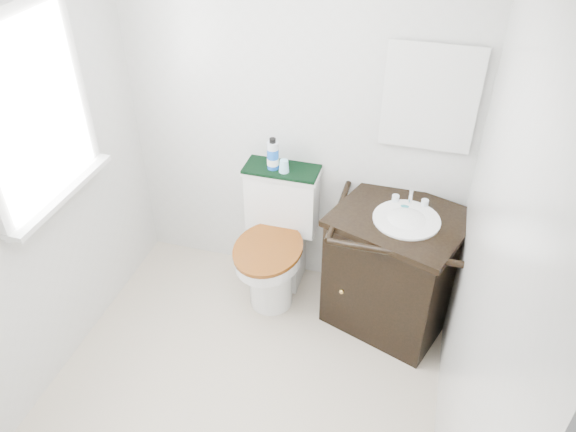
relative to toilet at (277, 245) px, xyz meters
The scene contains 13 objects.
floor 1.04m from the toilet, 87.03° to the right, with size 2.40×2.40×0.00m, color beige.
wall_back 0.85m from the toilet, 78.10° to the left, with size 2.40×2.40×0.00m, color silver.
wall_left 1.64m from the toilet, 137.48° to the right, with size 2.40×2.40×0.00m, color silver.
wall_right 1.71m from the toilet, 39.94° to the right, with size 2.40×2.40×0.00m, color silver.
window 1.70m from the toilet, 145.05° to the right, with size 0.02×0.70×0.90m, color white.
mirror 1.37m from the toilet, 14.26° to the left, with size 0.50×0.02×0.60m, color silver.
toilet is the anchor object (origin of this frame).
vanity 0.79m from the toilet, ahead, with size 0.91×0.85×0.92m.
trash_bin 0.28m from the toilet, 90.00° to the left, with size 0.22×0.18×0.28m.
towel 0.53m from the toilet, 90.00° to the left, with size 0.48×0.22×0.02m, color black.
mouthwash_bottle 0.63m from the toilet, 114.67° to the left, with size 0.07×0.07×0.21m.
cup 0.57m from the toilet, 72.92° to the left, with size 0.06×0.06×0.08m, color #9BE0FD.
soap_bar 0.91m from the toilet, ahead, with size 0.06×0.04×0.02m, color #196D79.
Camera 1 is at (0.82, -1.81, 2.75)m, focal length 35.00 mm.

